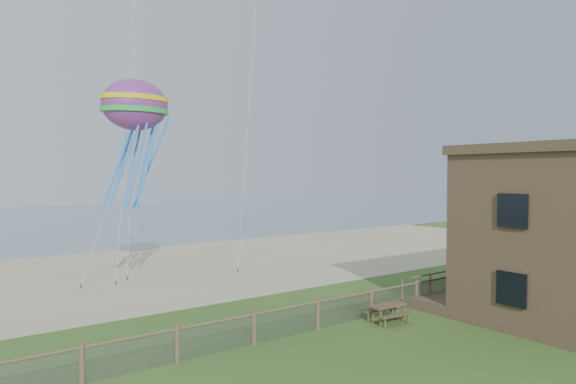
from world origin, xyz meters
The scene contains 7 objects.
ground centered at (0.00, 0.00, 0.00)m, with size 160.00×160.00×0.00m, color #30511B.
sand_beach centered at (0.00, 22.00, 0.00)m, with size 72.00×20.00×0.02m, color tan.
ocean centered at (0.00, 66.00, 0.00)m, with size 160.00×68.00×0.02m, color slate.
chainlink_fence centered at (0.00, 6.00, 0.55)m, with size 36.20×0.20×1.25m, color #4D412B, non-canonical shape.
motel_deck centered at (13.00, 5.00, 0.25)m, with size 15.00×2.00×0.50m, color brown.
picnic_table centered at (2.98, 5.00, 0.34)m, with size 1.63×1.23×0.69m, color brown, non-canonical shape.
octopus_kite centered at (-3.59, 16.30, 7.89)m, with size 3.48×2.46×7.16m, color red, non-canonical shape.
Camera 1 is at (-12.96, -9.55, 6.19)m, focal length 32.00 mm.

